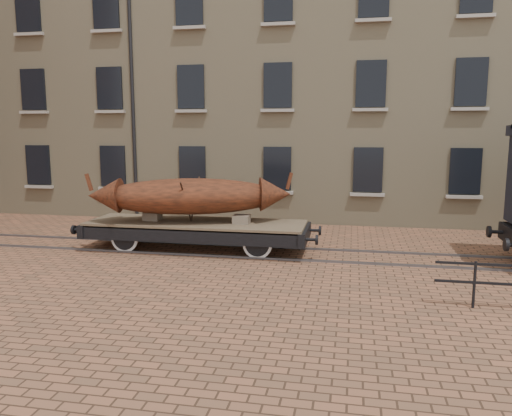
# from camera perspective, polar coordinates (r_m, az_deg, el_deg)

# --- Properties ---
(ground) EXTENTS (90.00, 90.00, 0.00)m
(ground) POSITION_cam_1_polar(r_m,az_deg,el_deg) (14.99, 9.05, -5.49)
(ground) COLOR brown
(warehouse_cream) EXTENTS (40.00, 10.19, 14.00)m
(warehouse_cream) POSITION_cam_1_polar(r_m,az_deg,el_deg) (24.86, 17.55, 16.14)
(warehouse_cream) COLOR tan
(warehouse_cream) RESTS_ON ground
(rail_track) EXTENTS (30.00, 1.52, 0.06)m
(rail_track) POSITION_cam_1_polar(r_m,az_deg,el_deg) (14.98, 9.05, -5.38)
(rail_track) COLOR #59595E
(rail_track) RESTS_ON ground
(flatcar_wagon) EXTENTS (7.60, 2.06, 1.15)m
(flatcar_wagon) POSITION_cam_1_polar(r_m,az_deg,el_deg) (15.55, -6.83, -2.21)
(flatcar_wagon) COLOR brown
(flatcar_wagon) RESTS_ON ground
(iron_boat) EXTENTS (6.25, 3.07, 1.52)m
(iron_boat) POSITION_cam_1_polar(r_m,az_deg,el_deg) (15.45, -7.48, 1.36)
(iron_boat) COLOR maroon
(iron_boat) RESTS_ON flatcar_wagon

